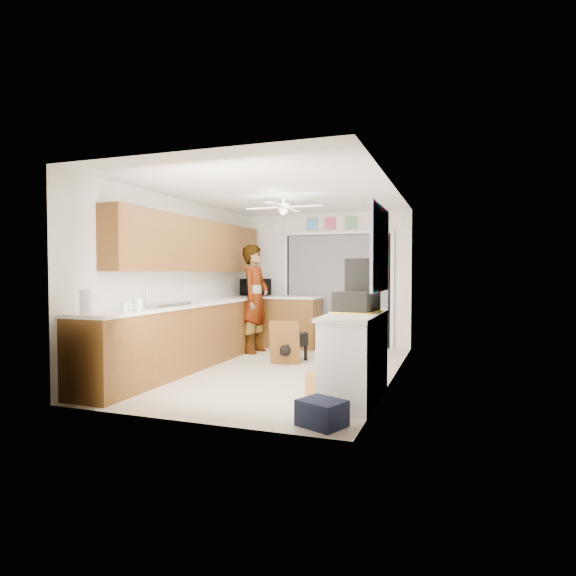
% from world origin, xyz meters
% --- Properties ---
extents(floor, '(5.00, 5.00, 0.00)m').
position_xyz_m(floor, '(0.00, 0.00, 0.00)').
color(floor, beige).
rests_on(floor, ground).
extents(ceiling, '(5.00, 5.00, 0.00)m').
position_xyz_m(ceiling, '(0.00, 0.00, 2.50)').
color(ceiling, white).
rests_on(ceiling, ground).
extents(wall_back, '(3.20, 0.00, 3.20)m').
position_xyz_m(wall_back, '(0.00, 2.50, 1.25)').
color(wall_back, white).
rests_on(wall_back, ground).
extents(wall_front, '(3.20, 0.00, 3.20)m').
position_xyz_m(wall_front, '(0.00, -2.50, 1.25)').
color(wall_front, white).
rests_on(wall_front, ground).
extents(wall_left, '(0.00, 5.00, 5.00)m').
position_xyz_m(wall_left, '(-1.60, 0.00, 1.25)').
color(wall_left, white).
rests_on(wall_left, ground).
extents(wall_right, '(0.00, 5.00, 5.00)m').
position_xyz_m(wall_right, '(1.60, 0.00, 1.25)').
color(wall_right, white).
rests_on(wall_right, ground).
extents(left_base_cabinets, '(0.60, 4.80, 0.90)m').
position_xyz_m(left_base_cabinets, '(-1.30, 0.00, 0.45)').
color(left_base_cabinets, brown).
rests_on(left_base_cabinets, floor).
extents(left_countertop, '(0.62, 4.80, 0.04)m').
position_xyz_m(left_countertop, '(-1.29, 0.00, 0.92)').
color(left_countertop, white).
rests_on(left_countertop, left_base_cabinets).
extents(upper_cabinets, '(0.32, 4.00, 0.80)m').
position_xyz_m(upper_cabinets, '(-1.44, 0.20, 1.80)').
color(upper_cabinets, brown).
rests_on(upper_cabinets, wall_left).
extents(sink_basin, '(0.50, 0.76, 0.06)m').
position_xyz_m(sink_basin, '(-1.29, -1.00, 0.95)').
color(sink_basin, silver).
rests_on(sink_basin, left_countertop).
extents(faucet, '(0.03, 0.03, 0.22)m').
position_xyz_m(faucet, '(-1.48, -1.00, 1.05)').
color(faucet, silver).
rests_on(faucet, left_countertop).
extents(peninsula_base, '(1.00, 0.60, 0.90)m').
position_xyz_m(peninsula_base, '(-0.50, 2.00, 0.45)').
color(peninsula_base, brown).
rests_on(peninsula_base, floor).
extents(peninsula_top, '(1.04, 0.64, 0.04)m').
position_xyz_m(peninsula_top, '(-0.50, 2.00, 0.92)').
color(peninsula_top, white).
rests_on(peninsula_top, peninsula_base).
extents(back_opening_recess, '(2.00, 0.06, 2.10)m').
position_xyz_m(back_opening_recess, '(0.25, 2.47, 1.05)').
color(back_opening_recess, black).
rests_on(back_opening_recess, wall_back).
extents(curtain_panel, '(1.90, 0.03, 2.05)m').
position_xyz_m(curtain_panel, '(0.25, 2.43, 1.05)').
color(curtain_panel, gray).
rests_on(curtain_panel, wall_back).
extents(door_trim_left, '(0.06, 0.04, 2.10)m').
position_xyz_m(door_trim_left, '(-0.77, 2.44, 1.05)').
color(door_trim_left, white).
rests_on(door_trim_left, wall_back).
extents(door_trim_right, '(0.06, 0.04, 2.10)m').
position_xyz_m(door_trim_right, '(1.27, 2.44, 1.05)').
color(door_trim_right, white).
rests_on(door_trim_right, wall_back).
extents(door_trim_head, '(2.10, 0.04, 0.06)m').
position_xyz_m(door_trim_head, '(0.25, 2.44, 2.12)').
color(door_trim_head, white).
rests_on(door_trim_head, wall_back).
extents(header_frame_1, '(0.22, 0.02, 0.22)m').
position_xyz_m(header_frame_1, '(-0.25, 2.47, 2.30)').
color(header_frame_1, '#4E96D2').
rests_on(header_frame_1, wall_back).
extents(header_frame_2, '(0.22, 0.02, 0.22)m').
position_xyz_m(header_frame_2, '(0.10, 2.47, 2.30)').
color(header_frame_2, '#CE4D6F').
rests_on(header_frame_2, wall_back).
extents(header_frame_3, '(0.22, 0.02, 0.22)m').
position_xyz_m(header_frame_3, '(0.50, 2.47, 2.30)').
color(header_frame_3, '#5FA769').
rests_on(header_frame_3, wall_back).
extents(header_frame_4, '(0.22, 0.02, 0.22)m').
position_xyz_m(header_frame_4, '(0.90, 2.47, 2.30)').
color(header_frame_4, silver).
rests_on(header_frame_4, wall_back).
extents(route66_sign, '(0.22, 0.02, 0.26)m').
position_xyz_m(route66_sign, '(-0.95, 2.47, 2.30)').
color(route66_sign, silver).
rests_on(route66_sign, wall_back).
extents(right_counter_base, '(0.50, 1.40, 0.90)m').
position_xyz_m(right_counter_base, '(1.35, -1.20, 0.45)').
color(right_counter_base, white).
rests_on(right_counter_base, floor).
extents(right_counter_top, '(0.54, 1.44, 0.04)m').
position_xyz_m(right_counter_top, '(1.34, -1.20, 0.92)').
color(right_counter_top, white).
rests_on(right_counter_top, right_counter_base).
extents(abstract_painting, '(0.03, 1.15, 0.95)m').
position_xyz_m(abstract_painting, '(1.58, -1.00, 1.65)').
color(abstract_painting, '#F75BA3').
rests_on(abstract_painting, wall_right).
extents(ceiling_fan, '(1.14, 1.14, 0.24)m').
position_xyz_m(ceiling_fan, '(0.00, 0.20, 2.32)').
color(ceiling_fan, white).
rests_on(ceiling_fan, ceiling).
extents(microwave, '(0.42, 0.59, 0.32)m').
position_xyz_m(microwave, '(-1.23, 2.03, 1.10)').
color(microwave, black).
rests_on(microwave, left_countertop).
extents(cup, '(0.12, 0.12, 0.09)m').
position_xyz_m(cup, '(-1.24, -1.65, 0.98)').
color(cup, white).
rests_on(cup, left_countertop).
extents(jar_a, '(0.11, 0.11, 0.14)m').
position_xyz_m(jar_a, '(-1.15, -1.63, 1.01)').
color(jar_a, silver).
rests_on(jar_a, left_countertop).
extents(jar_b, '(0.09, 0.09, 0.11)m').
position_xyz_m(jar_b, '(-1.21, -1.79, 0.99)').
color(jar_b, silver).
rests_on(jar_b, left_countertop).
extents(paper_towel_roll, '(0.13, 0.13, 0.27)m').
position_xyz_m(paper_towel_roll, '(-1.35, -2.25, 1.07)').
color(paper_towel_roll, white).
rests_on(paper_towel_roll, left_countertop).
extents(suitcase, '(0.46, 0.58, 0.23)m').
position_xyz_m(suitcase, '(1.32, -1.00, 1.05)').
color(suitcase, black).
rests_on(suitcase, right_counter_top).
extents(suitcase_rim, '(0.51, 0.63, 0.02)m').
position_xyz_m(suitcase_rim, '(1.32, -1.00, 0.94)').
color(suitcase_rim, yellow).
rests_on(suitcase_rim, suitcase).
extents(suitcase_lid, '(0.42, 0.08, 0.50)m').
position_xyz_m(suitcase_lid, '(1.32, -0.71, 1.30)').
color(suitcase_lid, black).
rests_on(suitcase_lid, suitcase).
extents(cardboard_box, '(0.44, 0.36, 0.25)m').
position_xyz_m(cardboard_box, '(1.00, -1.10, 0.12)').
color(cardboard_box, '#A06432').
rests_on(cardboard_box, floor).
extents(navy_crate, '(0.48, 0.45, 0.24)m').
position_xyz_m(navy_crate, '(1.25, -2.20, 0.12)').
color(navy_crate, black).
rests_on(navy_crate, floor).
extents(cabinet_door_panel, '(0.47, 0.26, 0.66)m').
position_xyz_m(cabinet_door_panel, '(-0.03, 0.35, 0.34)').
color(cabinet_door_panel, brown).
rests_on(cabinet_door_panel, floor).
extents(man, '(0.46, 0.68, 1.85)m').
position_xyz_m(man, '(-0.90, 1.24, 0.92)').
color(man, white).
rests_on(man, floor).
extents(dog, '(0.38, 0.65, 0.48)m').
position_xyz_m(dog, '(0.04, 0.68, 0.24)').
color(dog, black).
rests_on(dog, floor).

